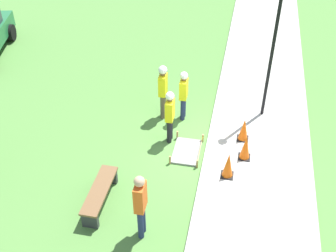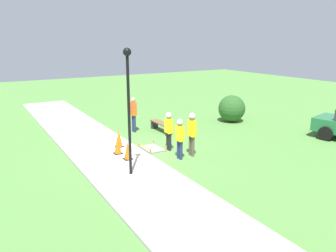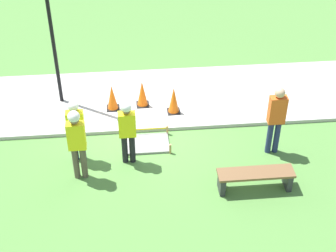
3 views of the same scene
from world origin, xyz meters
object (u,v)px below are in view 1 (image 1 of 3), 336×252
Objects in this scene: worker_supervisor at (184,92)px; worker_trainee at (163,87)px; traffic_cone_near_patch at (228,165)px; bystander_in_orange_shirt at (141,203)px; park_bench at (100,193)px; lamppost_near at (276,32)px; traffic_cone_far_patch at (245,147)px; traffic_cone_sidewalk_edge at (244,129)px; worker_assistant at (170,113)px.

worker_trainee reaches higher than worker_supervisor.
traffic_cone_near_patch is 2.93m from bystander_in_orange_shirt.
park_bench is 6.55m from lamppost_near.
worker_trainee is at bearing 102.06° from lamppost_near.
traffic_cone_far_patch is 1.03× the size of traffic_cone_sidewalk_edge.
traffic_cone_far_patch is 0.44× the size of park_bench.
lamppost_near is (1.42, -0.53, 2.48)m from traffic_cone_sidewalk_edge.
lamppost_near reaches higher than traffic_cone_sidewalk_edge.
bystander_in_orange_shirt is (-4.71, 0.15, 0.07)m from worker_supervisor.
park_bench is 4.28m from worker_supervisor.
worker_trainee is (3.92, -0.77, 0.77)m from park_bench.
traffic_cone_sidewalk_edge is at bearing -106.35° from worker_trainee.
traffic_cone_near_patch is at bearing -146.35° from worker_supervisor.
traffic_cone_sidewalk_edge is 0.43× the size of worker_supervisor.
bystander_in_orange_shirt is 0.42× the size of lamppost_near.
traffic_cone_near_patch is 0.17× the size of lamppost_near.
traffic_cone_near_patch is 0.45× the size of worker_assistant.
lamppost_near is at bearing -76.32° from worker_supervisor.
worker_supervisor is at bearing 51.25° from traffic_cone_far_patch.
worker_supervisor reaches higher than traffic_cone_sidewalk_edge.
traffic_cone_near_patch is 1.05× the size of traffic_cone_sidewalk_edge.
park_bench is (-1.53, 3.05, -0.13)m from traffic_cone_near_patch.
traffic_cone_far_patch is 0.41× the size of bystander_in_orange_shirt.
traffic_cone_near_patch reaches higher than park_bench.
worker_supervisor is at bearing -19.45° from park_bench.
worker_assistant is (0.45, 2.24, 0.54)m from traffic_cone_far_patch.
traffic_cone_far_patch is 2.67m from worker_supervisor.
worker_trainee is at bearing -11.12° from park_bench.
lamppost_near reaches higher than park_bench.
park_bench is at bearing 156.50° from worker_assistant.
bystander_in_orange_shirt is at bearing 144.48° from traffic_cone_far_patch.
lamppost_near reaches higher than bystander_in_orange_shirt.
worker_assistant is (-1.19, 0.19, 0.02)m from worker_supervisor.
traffic_cone_near_patch is 3.41m from park_bench.
worker_trainee is (0.76, 2.59, 0.66)m from traffic_cone_sidewalk_edge.
lamppost_near reaches higher than traffic_cone_near_patch.
worker_assistant is (2.80, -1.22, 0.67)m from park_bench.
traffic_cone_far_patch is at bearing -35.52° from bystander_in_orange_shirt.
traffic_cone_sidewalk_edge is 0.39× the size of worker_trainee.
bystander_in_orange_shirt reaches higher than traffic_cone_near_patch.
lamppost_near reaches higher than worker_trainee.
traffic_cone_near_patch is 0.45× the size of park_bench.
worker_supervisor is at bearing -84.37° from worker_trainee.
worker_trainee is 4.67m from bystander_in_orange_shirt.
traffic_cone_near_patch is 3.37m from worker_trainee.
worker_assistant is at bearing 0.75° from bystander_in_orange_shirt.
traffic_cone_far_patch is 0.45× the size of worker_supervisor.
traffic_cone_far_patch is at bearing -173.40° from traffic_cone_sidewalk_edge.
lamppost_near is at bearing -26.29° from bystander_in_orange_shirt.
traffic_cone_sidewalk_edge is (0.82, 0.09, -0.01)m from traffic_cone_far_patch.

